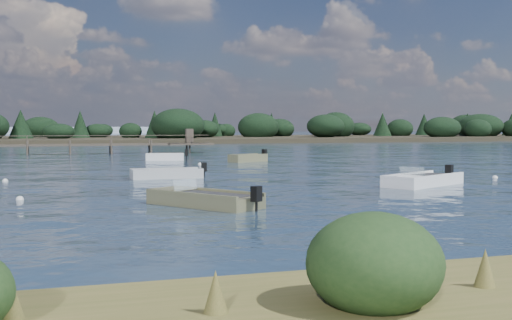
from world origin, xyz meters
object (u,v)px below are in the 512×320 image
object	(u,v)px
tender_far_grey_b	(248,160)
dinghy_mid_grey	(166,176)
dinghy_mid_white_a	(423,182)
dinghy_near_olive	(204,202)
tender_far_white	(165,158)

from	to	relation	value
tender_far_grey_b	dinghy_mid_grey	bearing A→B (deg)	-122.44
dinghy_mid_white_a	tender_far_grey_b	bearing A→B (deg)	96.23
dinghy_mid_grey	dinghy_mid_white_a	bearing A→B (deg)	-35.45
dinghy_near_olive	tender_far_grey_b	xyz separation A→B (m)	(10.10, 28.08, 0.02)
dinghy_near_olive	tender_far_grey_b	distance (m)	29.84
dinghy_mid_grey	dinghy_mid_white_a	size ratio (longest dim) A/B	0.83
dinghy_near_olive	dinghy_mid_grey	bearing A→B (deg)	86.89
dinghy_mid_white_a	tender_far_white	bearing A→B (deg)	108.04
dinghy_mid_grey	tender_far_grey_b	bearing A→B (deg)	57.56
dinghy_mid_grey	dinghy_near_olive	bearing A→B (deg)	-93.11
tender_far_grey_b	tender_far_white	bearing A→B (deg)	146.80
dinghy_near_olive	dinghy_mid_white_a	bearing A→B (deg)	20.91
tender_far_white	dinghy_mid_white_a	xyz separation A→B (m)	(8.93, -27.43, -0.01)
tender_far_grey_b	dinghy_mid_white_a	bearing A→B (deg)	-83.77
tender_far_white	dinghy_mid_grey	world-z (taller)	tender_far_white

